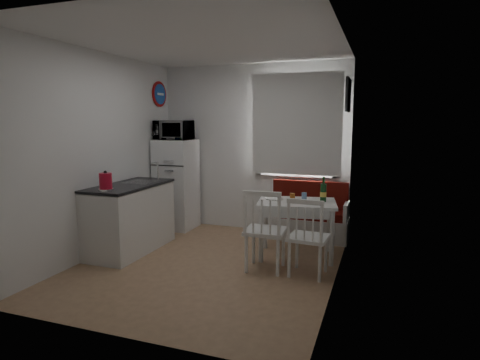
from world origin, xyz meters
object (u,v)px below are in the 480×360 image
object	(u,v)px
chair_right	(307,229)
fridge	(176,184)
wine_bottle	(323,189)
kettle	(106,181)
kitchen_counter	(131,217)
dining_table	(297,208)
chair_left	(263,222)
bench	(308,220)
microwave	(174,130)

from	to	relation	value
chair_right	fridge	world-z (taller)	fridge
wine_bottle	kettle	bearing A→B (deg)	-154.81
kitchen_counter	wine_bottle	size ratio (longest dim) A/B	4.17
dining_table	chair_left	bearing A→B (deg)	-121.03
kitchen_counter	fridge	world-z (taller)	fridge
kitchen_counter	kettle	xyz separation A→B (m)	(0.05, -0.54, 0.56)
kettle	wine_bottle	distance (m)	2.66
bench	chair_right	bearing A→B (deg)	-80.45
chair_left	fridge	distance (m)	2.35
chair_left	chair_right	world-z (taller)	chair_left
bench	microwave	xyz separation A→B (m)	(-2.11, -0.16, 1.31)
wine_bottle	kitchen_counter	bearing A→B (deg)	-166.38
microwave	kettle	world-z (taller)	microwave
dining_table	wine_bottle	world-z (taller)	wine_bottle
dining_table	fridge	distance (m)	2.25
kitchen_counter	fridge	bearing A→B (deg)	89.10
chair_right	wine_bottle	xyz separation A→B (m)	(0.06, 0.76, 0.33)
dining_table	microwave	size ratio (longest dim) A/B	1.94
microwave	fridge	bearing A→B (deg)	90.00
fridge	wine_bottle	size ratio (longest dim) A/B	4.52
dining_table	kettle	world-z (taller)	kettle
bench	chair_right	distance (m)	1.57
chair_left	microwave	world-z (taller)	microwave
chair_left	chair_right	size ratio (longest dim) A/B	1.07
kitchen_counter	wine_bottle	world-z (taller)	kitchen_counter
bench	chair_left	xyz separation A→B (m)	(-0.24, -1.53, 0.32)
chair_left	kettle	bearing A→B (deg)	-172.31
chair_right	wine_bottle	bearing A→B (deg)	89.36
dining_table	fridge	xyz separation A→B (m)	(-2.12, 0.75, 0.08)
chair_left	chair_right	distance (m)	0.50
dining_table	chair_right	bearing A→B (deg)	-79.86
bench	kettle	size ratio (longest dim) A/B	4.99
kitchen_counter	fridge	xyz separation A→B (m)	(0.02, 1.24, 0.26)
bench	dining_table	bearing A→B (deg)	-89.60
bench	wine_bottle	distance (m)	1.02
chair_left	kettle	size ratio (longest dim) A/B	2.19
fridge	bench	bearing A→B (deg)	2.90
kitchen_counter	microwave	bearing A→B (deg)	89.06
fridge	microwave	bearing A→B (deg)	-90.00
chair_left	fridge	world-z (taller)	fridge
bench	chair_right	xyz separation A→B (m)	(0.26, -1.52, 0.28)
fridge	microwave	distance (m)	0.87
bench	chair_left	bearing A→B (deg)	-99.08
bench	microwave	world-z (taller)	microwave
chair_right	kettle	world-z (taller)	kettle
bench	chair_right	world-z (taller)	chair_right
chair_right	kettle	size ratio (longest dim) A/B	2.05
bench	kettle	bearing A→B (deg)	-137.83
kettle	wine_bottle	bearing A→B (deg)	25.19
kitchen_counter	bench	size ratio (longest dim) A/B	1.13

